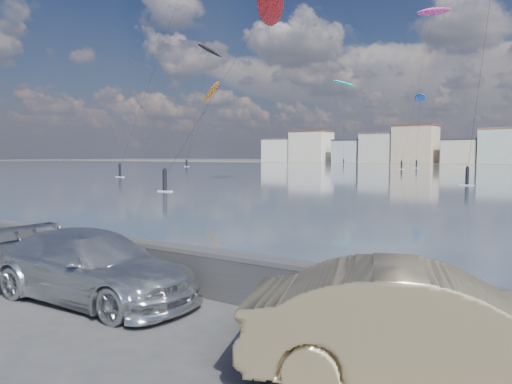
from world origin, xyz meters
TOP-DOWN VIEW (x-y plane):
  - ground at (0.00, 0.00)m, footprint 700.00×700.00m
  - seawall at (0.00, 2.70)m, footprint 400.00×0.36m
  - car_silver at (-1.17, 1.10)m, footprint 5.09×2.27m
  - car_champagne at (5.77, 1.11)m, footprint 5.14×3.41m
  - kitesurfer_3 at (-88.03, 108.89)m, footprint 8.92×14.51m
  - kitesurfer_9 at (-26.40, 115.87)m, footprint 7.90×19.74m
  - kitesurfer_10 at (-86.80, 106.60)m, footprint 10.07×15.65m
  - kitesurfer_14 at (-22.17, 39.77)m, footprint 8.37×20.81m
  - kitesurfer_15 at (-31.48, 123.84)m, footprint 6.31×13.59m
  - kitesurfer_16 at (-67.56, 156.41)m, footprint 7.61×11.12m

SIDE VIEW (x-z plane):
  - ground at x=0.00m, z-range 0.00..0.00m
  - seawall at x=0.00m, z-range 0.04..1.12m
  - car_silver at x=-1.17m, z-range 0.00..1.45m
  - car_champagne at x=5.77m, z-range 0.00..1.60m
  - kitesurfer_15 at x=-31.48m, z-range 7.97..26.87m
  - kitesurfer_14 at x=-22.17m, z-range 8.47..29.47m
  - kitesurfer_3 at x=-88.03m, z-range 9.02..34.01m
  - kitesurfer_16 at x=-67.56m, z-range 12.89..42.36m
  - kitesurfer_10 at x=-86.80m, z-range 14.72..51.21m
  - kitesurfer_9 at x=-26.40m, z-range 17.01..55.21m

